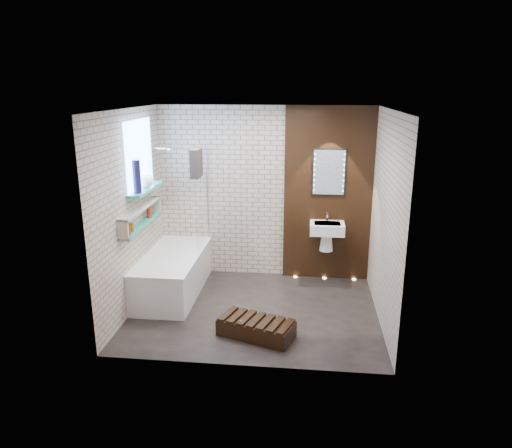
# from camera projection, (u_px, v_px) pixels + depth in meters

# --- Properties ---
(ground) EXTENTS (3.20, 3.20, 0.00)m
(ground) POSITION_uv_depth(u_px,v_px,m) (255.00, 310.00, 6.31)
(ground) COLOR black
(ground) RESTS_ON ground
(room_shell) EXTENTS (3.24, 3.20, 2.60)m
(room_shell) POSITION_uv_depth(u_px,v_px,m) (255.00, 216.00, 5.95)
(room_shell) COLOR #BBA595
(room_shell) RESTS_ON ground
(walnut_panel) EXTENTS (1.30, 0.06, 2.60)m
(walnut_panel) POSITION_uv_depth(u_px,v_px,m) (328.00, 195.00, 7.06)
(walnut_panel) COLOR black
(walnut_panel) RESTS_ON ground
(clerestory_window) EXTENTS (0.18, 1.00, 0.94)m
(clerestory_window) POSITION_uv_depth(u_px,v_px,m) (140.00, 162.00, 6.28)
(clerestory_window) COLOR #7FADE0
(clerestory_window) RESTS_ON room_shell
(display_niche) EXTENTS (0.14, 1.30, 0.26)m
(display_niche) POSITION_uv_depth(u_px,v_px,m) (141.00, 217.00, 6.28)
(display_niche) COLOR teal
(display_niche) RESTS_ON room_shell
(bathtub) EXTENTS (0.79, 1.74, 0.70)m
(bathtub) POSITION_uv_depth(u_px,v_px,m) (173.00, 273.00, 6.79)
(bathtub) COLOR white
(bathtub) RESTS_ON ground
(bath_screen) EXTENTS (0.01, 0.78, 1.40)m
(bath_screen) POSITION_uv_depth(u_px,v_px,m) (202.00, 199.00, 6.89)
(bath_screen) COLOR white
(bath_screen) RESTS_ON bathtub
(towel) EXTENTS (0.11, 0.30, 0.39)m
(towel) POSITION_uv_depth(u_px,v_px,m) (196.00, 163.00, 6.47)
(towel) COLOR black
(towel) RESTS_ON bath_screen
(shower_head) EXTENTS (0.18, 0.18, 0.02)m
(shower_head) POSITION_uv_depth(u_px,v_px,m) (172.00, 149.00, 6.79)
(shower_head) COLOR silver
(shower_head) RESTS_ON room_shell
(washbasin) EXTENTS (0.50, 0.36, 0.58)m
(washbasin) POSITION_uv_depth(u_px,v_px,m) (327.00, 232.00, 7.01)
(washbasin) COLOR white
(washbasin) RESTS_ON walnut_panel
(led_mirror) EXTENTS (0.50, 0.02, 0.70)m
(led_mirror) POSITION_uv_depth(u_px,v_px,m) (329.00, 172.00, 6.92)
(led_mirror) COLOR black
(led_mirror) RESTS_ON walnut_panel
(walnut_step) EXTENTS (0.96, 0.66, 0.20)m
(walnut_step) POSITION_uv_depth(u_px,v_px,m) (256.00, 329.00, 5.64)
(walnut_step) COLOR black
(walnut_step) RESTS_ON ground
(niche_bottles) EXTENTS (0.07, 0.86, 0.17)m
(niche_bottles) POSITION_uv_depth(u_px,v_px,m) (140.00, 220.00, 6.23)
(niche_bottles) COLOR #9C2713
(niche_bottles) RESTS_ON display_niche
(sill_vases) EXTENTS (0.18, 0.48, 0.42)m
(sill_vases) POSITION_uv_depth(u_px,v_px,m) (142.00, 179.00, 6.20)
(sill_vases) COLOR white
(sill_vases) RESTS_ON clerestory_window
(floor_uplights) EXTENTS (0.96, 0.06, 0.01)m
(floor_uplights) POSITION_uv_depth(u_px,v_px,m) (324.00, 278.00, 7.35)
(floor_uplights) COLOR #FFD899
(floor_uplights) RESTS_ON ground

